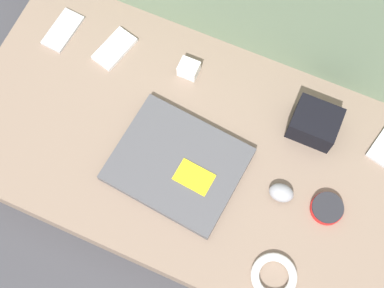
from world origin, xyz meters
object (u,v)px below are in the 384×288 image
Objects in this scene: computer_mouse at (281,193)px; phone_black at (63,30)px; phone_silver at (115,49)px; laptop at (178,164)px; speaker_puck at (327,208)px; camera_pouch at (315,123)px; charger_brick at (189,69)px.

phone_black is at bearing 159.90° from computer_mouse.
phone_silver is at bearing 6.61° from phone_black.
laptop is at bearing -24.08° from phone_silver.
speaker_puck is (0.11, 0.01, -0.01)m from computer_mouse.
computer_mouse is at bearing 12.84° from laptop.
phone_silver is at bearing 179.84° from camera_pouch.
camera_pouch is (0.56, -0.00, 0.03)m from phone_silver.
computer_mouse is at bearing -10.41° from phone_black.
charger_brick is at bearing 176.69° from camera_pouch.
laptop is 2.88× the size of camera_pouch.
charger_brick reaches higher than speaker_puck.
speaker_puck is at bearing 12.24° from laptop.
camera_pouch reaches higher than charger_brick.
computer_mouse is at bearing -5.29° from phone_silver.
computer_mouse is at bearing -174.59° from speaker_puck.
camera_pouch reaches higher than speaker_puck.
phone_black is at bearing 158.66° from laptop.
laptop reaches higher than speaker_puck.
laptop is at bearing -22.04° from phone_black.
charger_brick is at bearing 19.48° from phone_silver.
speaker_puck is 0.49m from charger_brick.
phone_silver is at bearing 155.43° from computer_mouse.
phone_silver is 0.21m from charger_brick.
phone_silver is 2.54× the size of charger_brick.
laptop is 2.55× the size of phone_black.
laptop is 0.26m from computer_mouse.
charger_brick reaches higher than computer_mouse.
speaker_puck is at bearing -7.63° from phone_black.
phone_black is 0.36m from charger_brick.
speaker_puck is at bearing -60.93° from camera_pouch.
camera_pouch is at bearing 45.37° from laptop.
speaker_puck is 0.21m from camera_pouch.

